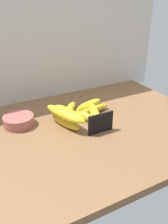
{
  "coord_description": "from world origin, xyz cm",
  "views": [
    {
      "loc": [
        -39.79,
        -74.45,
        54.07
      ],
      "look_at": [
        2.42,
        4.64,
        8.0
      ],
      "focal_mm": 38.24,
      "sensor_mm": 36.0,
      "label": 1
    }
  ],
  "objects_px": {
    "banana_0": "(65,121)",
    "banana_3": "(89,105)",
    "banana_6": "(63,114)",
    "fruit_bowl": "(19,121)",
    "banana_5": "(95,114)",
    "banana_4": "(93,110)",
    "banana_2": "(70,109)",
    "banana_1": "(90,118)",
    "chalkboard_sign": "(100,124)",
    "banana_7": "(70,114)"
  },
  "relations": [
    {
      "from": "banana_3",
      "to": "banana_4",
      "type": "height_order",
      "value": "banana_3"
    },
    {
      "from": "banana_0",
      "to": "banana_2",
      "type": "relative_size",
      "value": 1.11
    },
    {
      "from": "fruit_bowl",
      "to": "banana_3",
      "type": "xyz_separation_m",
      "value": [
        0.34,
        -0.0,
        -0.0
      ]
    },
    {
      "from": "chalkboard_sign",
      "to": "banana_7",
      "type": "relative_size",
      "value": 0.58
    },
    {
      "from": "banana_0",
      "to": "banana_5",
      "type": "bearing_deg",
      "value": 2.34
    },
    {
      "from": "banana_0",
      "to": "banana_7",
      "type": "xyz_separation_m",
      "value": [
        0.01,
        -0.01,
        0.04
      ]
    },
    {
      "from": "banana_3",
      "to": "banana_6",
      "type": "distance_m",
      "value": 0.21
    },
    {
      "from": "banana_2",
      "to": "banana_5",
      "type": "height_order",
      "value": "banana_5"
    },
    {
      "from": "fruit_bowl",
      "to": "banana_4",
      "type": "xyz_separation_m",
      "value": [
        0.33,
        -0.05,
        -0.0
      ]
    },
    {
      "from": "banana_6",
      "to": "banana_7",
      "type": "xyz_separation_m",
      "value": [
        0.02,
        -0.01,
        -0.0
      ]
    },
    {
      "from": "chalkboard_sign",
      "to": "banana_6",
      "type": "xyz_separation_m",
      "value": [
        -0.11,
        0.11,
        0.02
      ]
    },
    {
      "from": "banana_2",
      "to": "banana_5",
      "type": "relative_size",
      "value": 0.74
    },
    {
      "from": "banana_5",
      "to": "banana_7",
      "type": "xyz_separation_m",
      "value": [
        -0.13,
        -0.02,
        0.04
      ]
    },
    {
      "from": "banana_0",
      "to": "banana_3",
      "type": "bearing_deg",
      "value": 30.0
    },
    {
      "from": "banana_1",
      "to": "banana_7",
      "type": "xyz_separation_m",
      "value": [
        -0.09,
        0.0,
        0.04
      ]
    },
    {
      "from": "banana_5",
      "to": "banana_4",
      "type": "bearing_deg",
      "value": 69.65
    },
    {
      "from": "banana_4",
      "to": "banana_5",
      "type": "distance_m",
      "value": 0.04
    },
    {
      "from": "chalkboard_sign",
      "to": "banana_1",
      "type": "relative_size",
      "value": 0.63
    },
    {
      "from": "chalkboard_sign",
      "to": "banana_3",
      "type": "height_order",
      "value": "chalkboard_sign"
    },
    {
      "from": "banana_3",
      "to": "banana_6",
      "type": "bearing_deg",
      "value": -151.04
    },
    {
      "from": "banana_3",
      "to": "fruit_bowl",
      "type": "bearing_deg",
      "value": 179.69
    },
    {
      "from": "chalkboard_sign",
      "to": "banana_3",
      "type": "distance_m",
      "value": 0.22
    },
    {
      "from": "fruit_bowl",
      "to": "banana_1",
      "type": "xyz_separation_m",
      "value": [
        0.28,
        -0.12,
        -0.0
      ]
    },
    {
      "from": "banana_4",
      "to": "banana_5",
      "type": "relative_size",
      "value": 0.83
    },
    {
      "from": "banana_3",
      "to": "banana_7",
      "type": "bearing_deg",
      "value": -144.03
    },
    {
      "from": "fruit_bowl",
      "to": "banana_5",
      "type": "bearing_deg",
      "value": -16.16
    },
    {
      "from": "fruit_bowl",
      "to": "banana_7",
      "type": "relative_size",
      "value": 0.67
    },
    {
      "from": "banana_1",
      "to": "banana_2",
      "type": "bearing_deg",
      "value": 107.56
    },
    {
      "from": "chalkboard_sign",
      "to": "banana_1",
      "type": "height_order",
      "value": "chalkboard_sign"
    },
    {
      "from": "banana_7",
      "to": "banana_3",
      "type": "bearing_deg",
      "value": 35.97
    },
    {
      "from": "banana_2",
      "to": "banana_5",
      "type": "xyz_separation_m",
      "value": [
        0.08,
        -0.1,
        0.0
      ]
    },
    {
      "from": "fruit_bowl",
      "to": "banana_2",
      "type": "distance_m",
      "value": 0.24
    },
    {
      "from": "chalkboard_sign",
      "to": "banana_7",
      "type": "bearing_deg",
      "value": 132.47
    },
    {
      "from": "banana_1",
      "to": "banana_5",
      "type": "distance_m",
      "value": 0.05
    },
    {
      "from": "banana_2",
      "to": "banana_7",
      "type": "distance_m",
      "value": 0.14
    },
    {
      "from": "banana_1",
      "to": "banana_6",
      "type": "bearing_deg",
      "value": 172.75
    },
    {
      "from": "fruit_bowl",
      "to": "banana_5",
      "type": "height_order",
      "value": "fruit_bowl"
    },
    {
      "from": "banana_0",
      "to": "banana_3",
      "type": "xyz_separation_m",
      "value": [
        0.17,
        0.1,
        -0.0
      ]
    },
    {
      "from": "banana_0",
      "to": "banana_6",
      "type": "height_order",
      "value": "banana_6"
    },
    {
      "from": "chalkboard_sign",
      "to": "banana_4",
      "type": "bearing_deg",
      "value": 69.51
    },
    {
      "from": "banana_2",
      "to": "banana_3",
      "type": "bearing_deg",
      "value": -4.32
    },
    {
      "from": "banana_5",
      "to": "banana_7",
      "type": "distance_m",
      "value": 0.14
    },
    {
      "from": "chalkboard_sign",
      "to": "banana_3",
      "type": "relative_size",
      "value": 0.68
    },
    {
      "from": "chalkboard_sign",
      "to": "banana_7",
      "type": "height_order",
      "value": "chalkboard_sign"
    },
    {
      "from": "banana_1",
      "to": "banana_3",
      "type": "height_order",
      "value": "banana_3"
    },
    {
      "from": "fruit_bowl",
      "to": "banana_1",
      "type": "relative_size",
      "value": 0.73
    },
    {
      "from": "fruit_bowl",
      "to": "banana_1",
      "type": "bearing_deg",
      "value": -22.48
    },
    {
      "from": "banana_1",
      "to": "banana_4",
      "type": "bearing_deg",
      "value": 50.05
    },
    {
      "from": "banana_3",
      "to": "banana_6",
      "type": "height_order",
      "value": "banana_6"
    },
    {
      "from": "banana_4",
      "to": "banana_6",
      "type": "distance_m",
      "value": 0.19
    }
  ]
}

